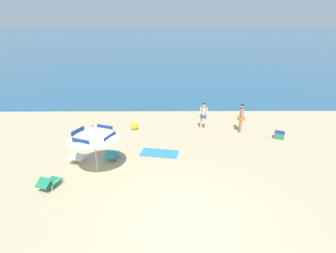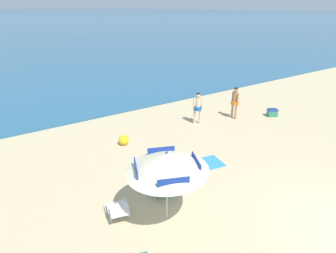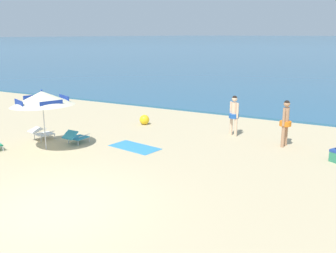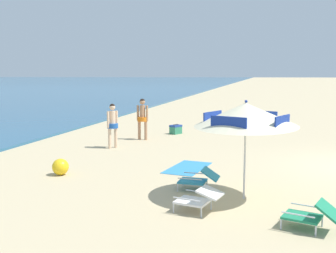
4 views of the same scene
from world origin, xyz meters
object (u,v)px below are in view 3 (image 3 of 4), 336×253
at_px(person_standing_near_shore, 286,120).
at_px(person_standing_beside, 234,113).
at_px(beach_towel, 135,147).
at_px(beach_ball, 144,120).
at_px(lounge_chair_facing_sea, 76,137).
at_px(lounge_chair_under_umbrella, 41,133).
at_px(beach_umbrella_striped_main, 42,98).

relative_size(person_standing_near_shore, person_standing_beside, 1.04).
bearing_deg(beach_towel, beach_ball, 116.51).
xyz_separation_m(lounge_chair_facing_sea, person_standing_near_shore, (6.72, 3.33, 0.69)).
bearing_deg(lounge_chair_facing_sea, lounge_chair_under_umbrella, -171.41).
bearing_deg(person_standing_near_shore, lounge_chair_facing_sea, -153.67).
bearing_deg(beach_umbrella_striped_main, lounge_chair_facing_sea, 67.08).
xyz_separation_m(lounge_chair_under_umbrella, beach_ball, (2.09, 3.97, -0.06)).
bearing_deg(beach_ball, lounge_chair_facing_sea, -98.98).
relative_size(lounge_chair_facing_sea, person_standing_beside, 0.58).
relative_size(beach_umbrella_striped_main, person_standing_near_shore, 1.65).
xyz_separation_m(lounge_chair_facing_sea, beach_towel, (2.14, 0.64, -0.26)).
bearing_deg(lounge_chair_under_umbrella, person_standing_beside, 33.31).
height_order(lounge_chair_facing_sea, person_standing_near_shore, person_standing_near_shore).
relative_size(lounge_chair_facing_sea, beach_towel, 0.52).
bearing_deg(beach_ball, person_standing_near_shore, -3.89).
bearing_deg(lounge_chair_facing_sea, beach_towel, 16.73).
bearing_deg(lounge_chair_facing_sea, beach_umbrella_striped_main, -112.92).
xyz_separation_m(lounge_chair_facing_sea, person_standing_beside, (4.66, 3.82, 0.65)).
xyz_separation_m(person_standing_near_shore, person_standing_beside, (-2.06, 0.50, -0.04)).
xyz_separation_m(lounge_chair_facing_sea, beach_ball, (0.59, 3.74, -0.05)).
height_order(beach_umbrella_striped_main, person_standing_near_shore, beach_umbrella_striped_main).
xyz_separation_m(beach_umbrella_striped_main, beach_ball, (1.03, 4.77, -1.57)).
xyz_separation_m(person_standing_beside, beach_ball, (-4.07, -0.08, -0.70)).
height_order(beach_umbrella_striped_main, beach_towel, beach_umbrella_striped_main).
bearing_deg(person_standing_beside, beach_towel, -128.41).
distance_m(lounge_chair_under_umbrella, beach_ball, 4.49).
bearing_deg(beach_ball, beach_umbrella_striped_main, -102.14).
bearing_deg(beach_umbrella_striped_main, beach_towel, 33.02).
distance_m(lounge_chair_under_umbrella, lounge_chair_facing_sea, 1.52).
bearing_deg(person_standing_beside, lounge_chair_under_umbrella, -146.69).
xyz_separation_m(beach_umbrella_striped_main, person_standing_beside, (5.09, 4.85, -0.87)).
height_order(lounge_chair_facing_sea, beach_ball, lounge_chair_facing_sea).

